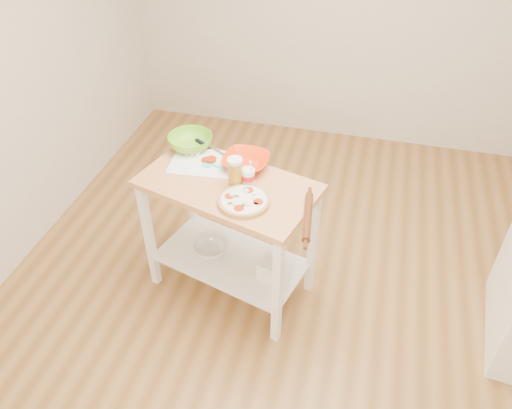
{
  "coord_description": "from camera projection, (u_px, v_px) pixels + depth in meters",
  "views": [
    {
      "loc": [
        0.37,
        -2.29,
        2.68
      ],
      "look_at": [
        -0.24,
        0.01,
        0.75
      ],
      "focal_mm": 35.0,
      "sensor_mm": 36.0,
      "label": 1
    }
  ],
  "objects": [
    {
      "name": "shelf_bin",
      "position": [
        270.0,
        270.0,
        3.22
      ],
      "size": [
        0.16,
        0.16,
        0.13
      ],
      "primitive_type": "cube",
      "rotation": [
        0.0,
        0.0,
        -0.27
      ],
      "color": "white",
      "rests_on": "prep_island"
    },
    {
      "name": "room_shell",
      "position": [
        299.0,
        125.0,
        2.63
      ],
      "size": [
        4.04,
        4.54,
        2.74
      ],
      "color": "olive",
      "rests_on": "ground"
    },
    {
      "name": "prep_island",
      "position": [
        229.0,
        216.0,
        3.15
      ],
      "size": [
        1.17,
        0.84,
        0.9
      ],
      "rotation": [
        0.0,
        0.0,
        -0.27
      ],
      "color": "tan",
      "rests_on": "ground"
    },
    {
      "name": "knife",
      "position": [
        206.0,
        145.0,
        3.29
      ],
      "size": [
        0.25,
        0.15,
        0.01
      ],
      "rotation": [
        0.0,
        0.0,
        -0.54
      ],
      "color": "silver",
      "rests_on": "cutting_board"
    },
    {
      "name": "orange_bowl",
      "position": [
        246.0,
        162.0,
        3.1
      ],
      "size": [
        0.3,
        0.3,
        0.07
      ],
      "primitive_type": "imported",
      "rotation": [
        0.0,
        0.0,
        -0.04
      ],
      "color": "#EC3A0D",
      "rests_on": "prep_island"
    },
    {
      "name": "green_bowl",
      "position": [
        190.0,
        142.0,
        3.26
      ],
      "size": [
        0.3,
        0.3,
        0.09
      ],
      "primitive_type": "imported",
      "rotation": [
        0.0,
        0.0,
        -0.05
      ],
      "color": "#6BB721",
      "rests_on": "prep_island"
    },
    {
      "name": "cutting_board",
      "position": [
        203.0,
        162.0,
        3.15
      ],
      "size": [
        0.43,
        0.34,
        0.04
      ],
      "rotation": [
        0.0,
        0.0,
        0.1
      ],
      "color": "white",
      "rests_on": "prep_island"
    },
    {
      "name": "shelf_glass_bowl",
      "position": [
        211.0,
        249.0,
        3.41
      ],
      "size": [
        0.33,
        0.33,
        0.07
      ],
      "primitive_type": "imported",
      "rotation": [
        0.0,
        0.0,
        -0.7
      ],
      "color": "silver",
      "rests_on": "prep_island"
    },
    {
      "name": "spatula",
      "position": [
        213.0,
        166.0,
        3.1
      ],
      "size": [
        0.16,
        0.05,
        0.01
      ],
      "rotation": [
        0.0,
        0.0,
        -0.29
      ],
      "color": "#3CD6C2",
      "rests_on": "cutting_board"
    },
    {
      "name": "beer_pint",
      "position": [
        235.0,
        171.0,
        2.93
      ],
      "size": [
        0.09,
        0.09,
        0.18
      ],
      "color": "#AC7618",
      "rests_on": "prep_island"
    },
    {
      "name": "pizza",
      "position": [
        244.0,
        201.0,
        2.83
      ],
      "size": [
        0.3,
        0.3,
        0.05
      ],
      "rotation": [
        0.0,
        0.0,
        -0.31
      ],
      "color": "tan",
      "rests_on": "prep_island"
    },
    {
      "name": "yogurt_tub",
      "position": [
        248.0,
        176.0,
        2.96
      ],
      "size": [
        0.08,
        0.08,
        0.17
      ],
      "color": "white",
      "rests_on": "prep_island"
    },
    {
      "name": "rolling_pin",
      "position": [
        308.0,
        217.0,
        2.71
      ],
      "size": [
        0.09,
        0.39,
        0.04
      ],
      "primitive_type": "cylinder",
      "rotation": [
        1.57,
        0.0,
        0.13
      ],
      "color": "#582B14",
      "rests_on": "prep_island"
    }
  ]
}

